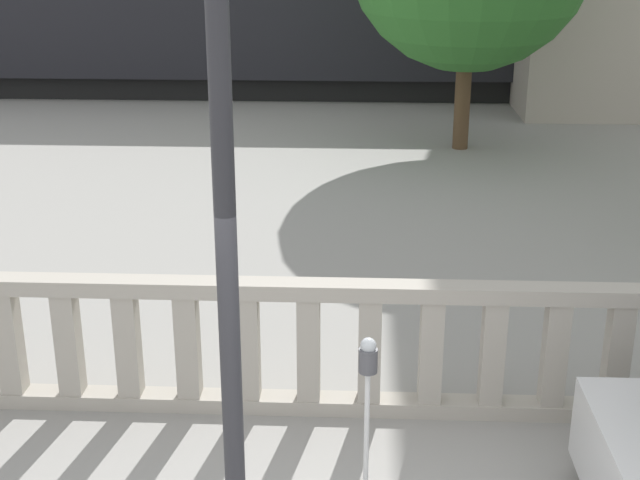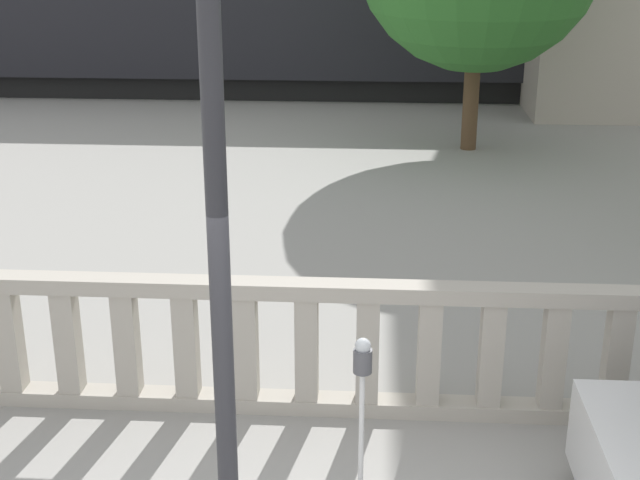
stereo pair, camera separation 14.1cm
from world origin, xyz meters
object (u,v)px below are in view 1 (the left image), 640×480
Objects in this scene: lamppost at (222,145)px; train_near at (335,15)px; train_far at (163,7)px; parking_meter at (368,376)px.

lamppost reaches higher than train_near.
train_near is 0.85× the size of train_far.
lamppost is 21.73m from train_far.
parking_meter is 16.53m from train_near.
parking_meter is at bearing -87.44° from train_near.
train_far is at bearing 103.17° from lamppost.
lamppost is 17.14m from train_near.
lamppost is at bearing -76.83° from train_far.
parking_meter is 0.05× the size of train_far.
train_near is 6.51m from train_far.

